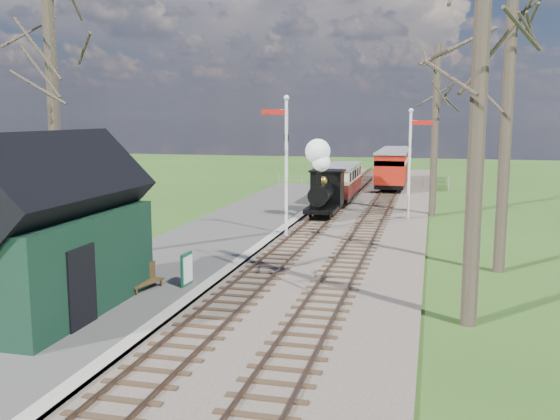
{
  "coord_description": "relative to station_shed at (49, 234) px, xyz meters",
  "views": [
    {
      "loc": [
        5.48,
        -10.22,
        5.37
      ],
      "look_at": [
        -0.44,
        13.8,
        1.6
      ],
      "focal_mm": 40.0,
      "sensor_mm": 36.0,
      "label": 1
    }
  ],
  "objects": [
    {
      "name": "ground",
      "position": [
        4.3,
        -4.0,
        -2.27
      ],
      "size": [
        140.0,
        140.0,
        0.0
      ],
      "primitive_type": "plane",
      "color": "#2B531A",
      "rests_on": "ground"
    },
    {
      "name": "distant_hills",
      "position": [
        5.7,
        60.38,
        -18.47
      ],
      "size": [
        114.4,
        48.0,
        22.02
      ],
      "color": "#385B23",
      "rests_on": "ground"
    },
    {
      "name": "ballast_bed",
      "position": [
        5.6,
        18.0,
        -2.22
      ],
      "size": [
        8.0,
        60.0,
        0.1
      ],
      "primitive_type": "cube",
      "color": "brown",
      "rests_on": "ground"
    },
    {
      "name": "track_near",
      "position": [
        4.3,
        18.0,
        -2.17
      ],
      "size": [
        1.6,
        60.0,
        0.15
      ],
      "color": "brown",
      "rests_on": "ground"
    },
    {
      "name": "track_far",
      "position": [
        6.9,
        18.0,
        -2.17
      ],
      "size": [
        1.6,
        60.0,
        0.15
      ],
      "color": "brown",
      "rests_on": "ground"
    },
    {
      "name": "platform",
      "position": [
        0.8,
        10.0,
        -2.17
      ],
      "size": [
        5.0,
        44.0,
        0.2
      ],
      "primitive_type": "cube",
      "color": "#474442",
      "rests_on": "ground"
    },
    {
      "name": "coping_strip",
      "position": [
        3.1,
        10.0,
        -2.16
      ],
      "size": [
        0.4,
        44.0,
        0.21
      ],
      "primitive_type": "cube",
      "color": "#B2AD9E",
      "rests_on": "ground"
    },
    {
      "name": "station_shed",
      "position": [
        0.0,
        0.0,
        0.0
      ],
      "size": [
        3.25,
        6.3,
        4.78
      ],
      "color": "black",
      "rests_on": "platform"
    },
    {
      "name": "semaphore_near",
      "position": [
        3.53,
        12.0,
        1.35
      ],
      "size": [
        1.22,
        0.24,
        6.22
      ],
      "color": "silver",
      "rests_on": "ground"
    },
    {
      "name": "semaphore_far",
      "position": [
        8.67,
        18.0,
        1.08
      ],
      "size": [
        1.22,
        0.24,
        5.72
      ],
      "color": "silver",
      "rests_on": "ground"
    },
    {
      "name": "bare_trees",
      "position": [
        5.63,
        6.1,
        2.94
      ],
      "size": [
        15.51,
        22.39,
        12.0
      ],
      "color": "#382D23",
      "rests_on": "ground"
    },
    {
      "name": "fence_line",
      "position": [
        4.6,
        32.0,
        -1.72
      ],
      "size": [
        12.6,
        0.08,
        1.0
      ],
      "color": "slate",
      "rests_on": "ground"
    },
    {
      "name": "locomotive",
      "position": [
        4.29,
        17.51,
        -0.39
      ],
      "size": [
        1.61,
        3.76,
        4.02
      ],
      "color": "black",
      "rests_on": "ground"
    },
    {
      "name": "coach",
      "position": [
        4.3,
        23.57,
        -0.89
      ],
      "size": [
        1.88,
        6.44,
        1.98
      ],
      "color": "black",
      "rests_on": "ground"
    },
    {
      "name": "red_carriage_a",
      "position": [
        6.9,
        30.66,
        -0.71
      ],
      "size": [
        2.15,
        5.33,
        2.27
      ],
      "color": "black",
      "rests_on": "ground"
    },
    {
      "name": "red_carriage_b",
      "position": [
        6.9,
        36.16,
        -0.71
      ],
      "size": [
        2.15,
        5.33,
        2.27
      ],
      "color": "black",
      "rests_on": "ground"
    },
    {
      "name": "sign_board",
      "position": [
        2.55,
        3.14,
        -1.56
      ],
      "size": [
        0.13,
        0.69,
        1.01
      ],
      "color": "#0F4A2F",
      "rests_on": "platform"
    },
    {
      "name": "bench",
      "position": [
        1.45,
        2.38,
        -1.72
      ],
      "size": [
        0.7,
        1.37,
        0.75
      ],
      "color": "#422E17",
      "rests_on": "platform"
    },
    {
      "name": "person",
      "position": [
        1.36,
        0.57,
        -1.43
      ],
      "size": [
        0.32,
        0.47,
        1.28
      ],
      "primitive_type": "imported",
      "rotation": [
        0.0,
        0.0,
        1.6
      ],
      "color": "#19222E",
      "rests_on": "platform"
    }
  ]
}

